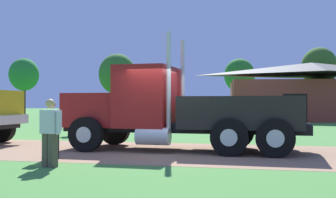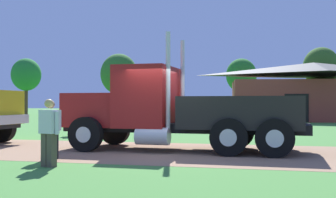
{
  "view_description": "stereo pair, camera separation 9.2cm",
  "coord_description": "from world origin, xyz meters",
  "px_view_note": "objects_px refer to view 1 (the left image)",
  "views": [
    {
      "loc": [
        2.91,
        -12.85,
        1.49
      ],
      "look_at": [
        -0.56,
        1.87,
        1.63
      ],
      "focal_mm": 46.52,
      "sensor_mm": 36.0,
      "label": 1
    },
    {
      "loc": [
        3.0,
        -12.82,
        1.49
      ],
      "look_at": [
        -0.56,
        1.87,
        1.63
      ],
      "focal_mm": 46.52,
      "sensor_mm": 36.0,
      "label": 2
    }
  ],
  "objects_px": {
    "visitor_far_side": "(75,114)",
    "visitor_standing_near": "(50,131)",
    "shed_building": "(312,93)",
    "visitor_walking_mid": "(51,128)",
    "truck_foreground_white": "(178,111)"
  },
  "relations": [
    {
      "from": "visitor_standing_near",
      "to": "visitor_walking_mid",
      "type": "bearing_deg",
      "value": 116.91
    },
    {
      "from": "visitor_standing_near",
      "to": "visitor_far_side",
      "type": "xyz_separation_m",
      "value": [
        -3.85,
        9.4,
        0.11
      ]
    },
    {
      "from": "visitor_walking_mid",
      "to": "visitor_far_side",
      "type": "distance_m",
      "value": 8.81
    },
    {
      "from": "visitor_far_side",
      "to": "visitor_standing_near",
      "type": "bearing_deg",
      "value": -67.73
    },
    {
      "from": "shed_building",
      "to": "visitor_standing_near",
      "type": "bearing_deg",
      "value": -106.09
    },
    {
      "from": "visitor_far_side",
      "to": "shed_building",
      "type": "bearing_deg",
      "value": 58.12
    },
    {
      "from": "visitor_standing_near",
      "to": "visitor_walking_mid",
      "type": "relative_size",
      "value": 1.02
    },
    {
      "from": "shed_building",
      "to": "truck_foreground_white",
      "type": "bearing_deg",
      "value": -104.07
    },
    {
      "from": "visitor_standing_near",
      "to": "shed_building",
      "type": "distance_m",
      "value": 30.32
    },
    {
      "from": "visitor_walking_mid",
      "to": "shed_building",
      "type": "height_order",
      "value": "shed_building"
    },
    {
      "from": "visitor_walking_mid",
      "to": "shed_building",
      "type": "relative_size",
      "value": 0.11
    },
    {
      "from": "truck_foreground_white",
      "to": "visitor_standing_near",
      "type": "xyz_separation_m",
      "value": [
        -2.16,
        -4.21,
        -0.39
      ]
    },
    {
      "from": "truck_foreground_white",
      "to": "visitor_far_side",
      "type": "relative_size",
      "value": 4.49
    },
    {
      "from": "shed_building",
      "to": "visitor_far_side",
      "type": "bearing_deg",
      "value": -121.88
    },
    {
      "from": "truck_foreground_white",
      "to": "visitor_far_side",
      "type": "height_order",
      "value": "truck_foreground_white"
    }
  ]
}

